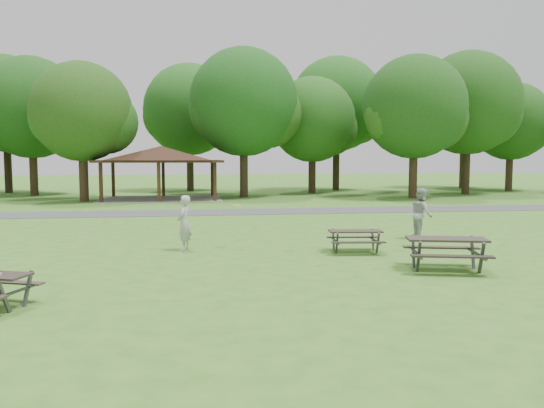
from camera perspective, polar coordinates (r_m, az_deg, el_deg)
The scene contains 19 objects.
ground at distance 14.82m, azimuth -1.56°, elevation -6.40°, with size 160.00×160.00×0.00m, color #3B7220.
asphalt_path at distance 28.63m, azimuth -4.93°, elevation -0.87°, with size 120.00×3.20×0.02m, color #444446.
pavilion at distance 38.49m, azimuth -11.87°, elevation 5.09°, with size 8.60×7.01×3.76m.
tree_row_c at distance 45.26m, azimuth -24.34°, elevation 9.13°, with size 8.19×7.80×10.67m.
tree_row_d at distance 37.75m, azimuth -19.65°, elevation 9.03°, with size 6.93×6.60×9.27m.
tree_row_e at distance 39.82m, azimuth -2.94°, elevation 10.54°, with size 8.40×8.00×11.02m.
tree_row_f at distance 44.16m, azimuth 4.47°, elevation 8.76°, with size 7.35×7.00×9.55m.
tree_row_g at distance 39.88m, azimuth 15.19°, elevation 9.72°, with size 7.77×7.40×10.25m.
tree_row_h at distance 45.71m, azimuth 20.44°, elevation 9.83°, with size 8.61×8.20×11.37m.
tree_row_i at distance 51.68m, azimuth 24.38°, elevation 7.86°, with size 7.14×6.80×9.52m.
tree_deep_a at distance 49.52m, azimuth -26.63°, elevation 9.34°, with size 8.40×8.00×11.38m.
tree_deep_b at distance 47.61m, azimuth -8.75°, elevation 9.71°, with size 8.40×8.00×11.13m.
tree_deep_c at distance 48.40m, azimuth 7.08°, elevation 10.31°, with size 8.82×8.40×11.90m.
tree_deep_d at distance 54.62m, azimuth 20.06°, elevation 9.00°, with size 8.40×8.00×11.27m.
picnic_table_middle at distance 16.66m, azimuth 8.95°, elevation -3.37°, with size 1.76×1.48×0.71m.
picnic_table_far at distance 14.56m, azimuth 18.26°, elevation -4.28°, with size 2.35×2.07×0.87m.
frisbee_in_flight at distance 17.17m, azimuth -3.81°, elevation -0.16°, with size 0.34×0.34×0.02m.
frisbee_thrower at distance 16.94m, azimuth -9.45°, elevation -2.04°, with size 0.64×0.42×1.75m, color #AFAFB2.
frisbee_catcher at distance 19.81m, azimuth 15.77°, elevation -0.99°, with size 0.90×0.70×1.85m, color #ADADB0.
Camera 1 is at (-1.74, -14.42, 2.93)m, focal length 35.00 mm.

